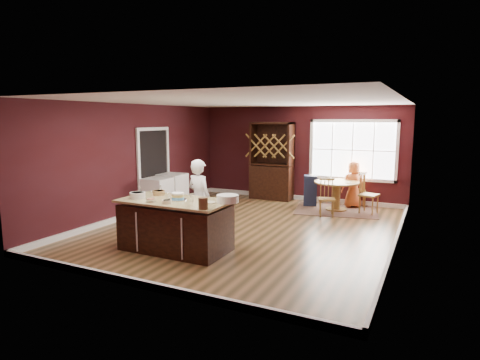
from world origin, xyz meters
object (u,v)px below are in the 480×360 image
at_px(chair_east, 369,193).
at_px(washer, 158,196).
at_px(dining_table, 337,190).
at_px(baker, 199,199).
at_px(seated_woman, 353,184).
at_px(dryer, 173,191).
at_px(chair_south, 327,197).
at_px(toddler, 312,176).
at_px(hutch, 272,161).
at_px(chair_north, 357,188).
at_px(kitchen_island, 176,226).
at_px(high_chair, 310,190).
at_px(layer_cake, 178,196).

height_order(chair_east, washer, chair_east).
distance_m(dining_table, chair_east, 0.81).
distance_m(baker, seated_woman, 4.73).
height_order(chair_east, dryer, chair_east).
bearing_deg(chair_south, baker, -139.59).
height_order(chair_south, toddler, toddler).
xyz_separation_m(seated_woman, hutch, (-2.37, 0.11, 0.51)).
bearing_deg(chair_north, toddler, 4.46).
relative_size(kitchen_island, toddler, 7.60).
bearing_deg(seated_woman, hutch, -32.23).
bearing_deg(seated_woman, dryer, -2.39).
bearing_deg(dining_table, chair_north, 64.60).
distance_m(baker, washer, 2.49).
height_order(chair_south, high_chair, chair_south).
distance_m(chair_north, high_chair, 1.27).
bearing_deg(seated_woman, washer, 4.00).
height_order(high_chair, toddler, toddler).
bearing_deg(hutch, baker, -87.70).
bearing_deg(toddler, layer_cake, -102.82).
bearing_deg(seated_woman, kitchen_island, 36.60).
xyz_separation_m(dining_table, seated_woman, (0.31, 0.54, 0.08)).
distance_m(chair_east, dryer, 5.03).
height_order(baker, washer, baker).
height_order(seated_woman, washer, seated_woman).
xyz_separation_m(chair_south, washer, (-3.88, -1.55, -0.02)).
distance_m(dining_table, layer_cake, 4.82).
bearing_deg(chair_east, toddler, 90.30).
bearing_deg(kitchen_island, hutch, 91.86).
bearing_deg(high_chair, kitchen_island, -118.65).
xyz_separation_m(baker, dryer, (-2.07, 2.00, -0.33)).
bearing_deg(baker, high_chair, -90.51).
distance_m(seated_woman, hutch, 2.43).
bearing_deg(baker, chair_east, -111.08).
relative_size(dining_table, seated_woman, 0.94).
xyz_separation_m(kitchen_island, washer, (-2.06, 2.16, 0.01)).
height_order(toddler, dryer, toddler).
bearing_deg(hutch, chair_east, -12.89).
bearing_deg(washer, high_chair, 38.82).
bearing_deg(baker, toddler, -90.44).
height_order(chair_east, seated_woman, seated_woman).
relative_size(layer_cake, toddler, 1.20).
height_order(layer_cake, high_chair, layer_cake).
distance_m(kitchen_island, layer_cake, 0.55).
xyz_separation_m(kitchen_island, hutch, (-0.17, 5.10, 0.69)).
distance_m(chair_south, chair_north, 1.61).
distance_m(chair_north, hutch, 2.52).
bearing_deg(dryer, washer, -90.00).
distance_m(seated_woman, toddler, 1.10).
bearing_deg(toddler, dining_table, -25.02).
relative_size(layer_cake, hutch, 0.14).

